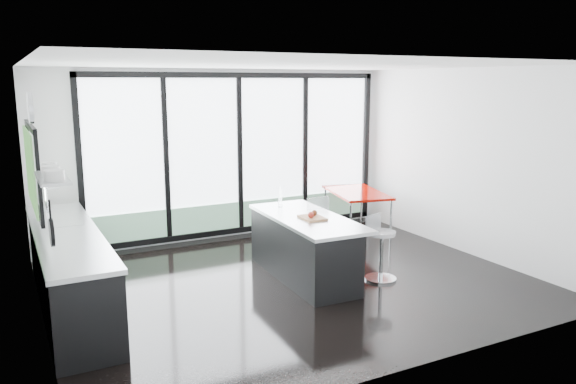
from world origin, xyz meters
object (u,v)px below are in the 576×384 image
bar_stool_near (381,256)px  red_table (356,213)px  bar_stool_far (325,242)px

bar_stool_near → red_table: size_ratio=0.48×
red_table → bar_stool_far: bearing=-137.2°
bar_stool_far → red_table: bearing=37.7°
bar_stool_far → bar_stool_near: bearing=-64.2°
bar_stool_near → red_table: (1.00, 2.06, 0.04)m
bar_stool_near → bar_stool_far: size_ratio=0.87×
bar_stool_far → red_table: size_ratio=0.55×
bar_stool_near → red_table: 2.29m
bar_stool_far → red_table: 1.96m
bar_stool_near → bar_stool_far: bearing=103.1°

